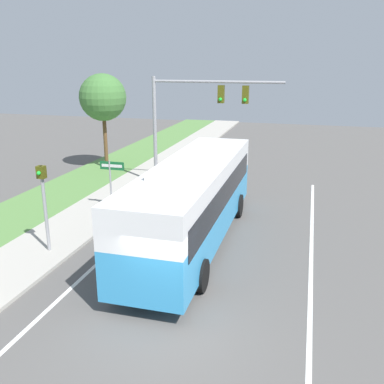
{
  "coord_description": "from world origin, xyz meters",
  "views": [
    {
      "loc": [
        3.19,
        -9.43,
        6.77
      ],
      "look_at": [
        -1.17,
        6.35,
        1.75
      ],
      "focal_mm": 40.0,
      "sensor_mm": 36.0,
      "label": 1
    }
  ],
  "objects_px": {
    "signal_gantry": "(194,109)",
    "street_sign": "(111,176)",
    "pedestrian_signal": "(44,195)",
    "bus": "(194,197)"
  },
  "relations": [
    {
      "from": "pedestrian_signal",
      "to": "street_sign",
      "type": "relative_size",
      "value": 1.35
    },
    {
      "from": "signal_gantry",
      "to": "pedestrian_signal",
      "type": "xyz_separation_m",
      "value": [
        -2.87,
        -9.63,
        -2.13
      ]
    },
    {
      "from": "signal_gantry",
      "to": "street_sign",
      "type": "distance_m",
      "value": 6.07
    },
    {
      "from": "signal_gantry",
      "to": "pedestrian_signal",
      "type": "distance_m",
      "value": 10.27
    },
    {
      "from": "street_sign",
      "to": "pedestrian_signal",
      "type": "bearing_deg",
      "value": -93.0
    },
    {
      "from": "pedestrian_signal",
      "to": "street_sign",
      "type": "distance_m",
      "value": 4.88
    },
    {
      "from": "bus",
      "to": "signal_gantry",
      "type": "distance_m",
      "value": 8.01
    },
    {
      "from": "signal_gantry",
      "to": "pedestrian_signal",
      "type": "bearing_deg",
      "value": -106.6
    },
    {
      "from": "signal_gantry",
      "to": "street_sign",
      "type": "xyz_separation_m",
      "value": [
        -2.62,
        -4.79,
        -2.66
      ]
    },
    {
      "from": "bus",
      "to": "signal_gantry",
      "type": "relative_size",
      "value": 1.57
    }
  ]
}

